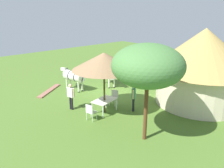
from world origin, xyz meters
TOP-DOWN VIEW (x-y plane):
  - ground_plane at (0.00, 0.00)m, footprint 36.00×36.00m
  - thatched_hut at (-2.72, 4.64)m, footprint 6.11×6.11m
  - shade_umbrella at (2.54, 1.90)m, footprint 3.43×3.43m
  - patio_dining_table at (2.54, 1.90)m, footprint 1.54×1.16m
  - patio_chair_near_lawn at (3.72, 2.20)m, footprint 0.52×0.53m
  - patio_chair_near_hut at (1.40, 1.44)m, footprint 0.55×0.57m
  - guest_beside_umbrella at (3.73, 0.35)m, footprint 0.28×0.55m
  - guest_behind_table at (1.19, 2.84)m, footprint 0.47×0.42m
  - standing_watcher at (-3.28, -1.66)m, footprint 0.34×0.58m
  - striped_lounge_chair at (-2.48, 0.12)m, footprint 0.85×0.59m
  - zebra_nearest_camera at (-0.74, -1.48)m, footprint 1.31×2.15m
  - zebra_by_umbrella at (1.81, -2.40)m, footprint 0.98×2.17m
  - acacia_tree_right_background at (2.98, 5.25)m, footprint 3.02×3.02m
  - brick_patio_kerb at (3.27, -3.31)m, footprint 2.49×1.92m

SIDE VIEW (x-z plane):
  - ground_plane at x=0.00m, z-range 0.00..0.00m
  - brick_patio_kerb at x=3.27m, z-range 0.00..0.08m
  - striped_lounge_chair at x=-2.48m, z-range -0.04..0.54m
  - patio_chair_near_lawn at x=3.72m, z-range 0.07..0.97m
  - patio_chair_near_hut at x=1.40m, z-range 0.07..0.97m
  - patio_dining_table at x=2.54m, z-range 0.29..1.03m
  - guest_beside_umbrella at x=3.73m, z-range 0.16..1.70m
  - guest_behind_table at x=1.19m, z-range 0.16..1.75m
  - zebra_nearest_camera at x=-0.74m, z-range 0.22..1.74m
  - standing_watcher at x=-3.28m, z-range 0.17..1.85m
  - zebra_by_umbrella at x=1.81m, z-range 0.24..1.79m
  - thatched_hut at x=-2.72m, z-range 0.18..4.71m
  - shade_umbrella at x=2.54m, z-range 1.23..4.63m
  - acacia_tree_right_background at x=2.98m, z-range 1.23..5.53m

